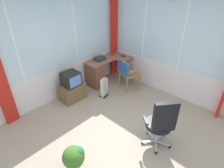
# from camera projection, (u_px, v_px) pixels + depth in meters

# --- Properties ---
(ground) EXTENTS (5.59, 5.48, 0.06)m
(ground) POSITION_uv_depth(u_px,v_px,m) (119.00, 140.00, 3.81)
(ground) COLOR gray
(north_window_panel) EXTENTS (4.59, 0.07, 2.77)m
(north_window_panel) POSITION_uv_depth(u_px,v_px,m) (50.00, 50.00, 4.43)
(north_window_panel) COLOR silver
(north_window_panel) RESTS_ON ground
(east_window_panel) EXTENTS (0.07, 4.48, 2.77)m
(east_window_panel) POSITION_uv_depth(u_px,v_px,m) (181.00, 48.00, 4.56)
(east_window_panel) COLOR silver
(east_window_panel) RESTS_ON ground
(curtain_corner) EXTENTS (0.28, 0.09, 2.67)m
(curtain_corner) POSITION_uv_depth(u_px,v_px,m) (115.00, 35.00, 5.76)
(curtain_corner) COLOR red
(curtain_corner) RESTS_ON ground
(desk) EXTENTS (1.35, 0.81, 0.77)m
(desk) POSITION_uv_depth(u_px,v_px,m) (97.00, 73.00, 5.50)
(desk) COLOR brown
(desk) RESTS_ON ground
(desk_lamp) EXTENTS (0.23, 0.20, 0.34)m
(desk_lamp) POSITION_uv_depth(u_px,v_px,m) (115.00, 48.00, 5.71)
(desk_lamp) COLOR red
(desk_lamp) RESTS_ON desk
(tv_remote) EXTENTS (0.09, 0.16, 0.02)m
(tv_remote) POSITION_uv_depth(u_px,v_px,m) (123.00, 56.00, 5.71)
(tv_remote) COLOR black
(tv_remote) RESTS_ON desk
(spray_bottle) EXTENTS (0.06, 0.06, 0.22)m
(spray_bottle) POSITION_uv_depth(u_px,v_px,m) (103.00, 55.00, 5.55)
(spray_bottle) COLOR #33ACD3
(spray_bottle) RESTS_ON desk
(paper_tray) EXTENTS (0.32, 0.26, 0.09)m
(paper_tray) POSITION_uv_depth(u_px,v_px,m) (100.00, 59.00, 5.44)
(paper_tray) COLOR #2C2A27
(paper_tray) RESTS_ON desk
(wooden_armchair) EXTENTS (0.62, 0.61, 0.92)m
(wooden_armchair) POSITION_uv_depth(u_px,v_px,m) (127.00, 71.00, 5.19)
(wooden_armchair) COLOR olive
(wooden_armchair) RESTS_ON ground
(office_chair) EXTENTS (0.61, 0.60, 1.13)m
(office_chair) POSITION_uv_depth(u_px,v_px,m) (161.00, 122.00, 3.33)
(office_chair) COLOR #B7B7BF
(office_chair) RESTS_ON ground
(tv_on_stand) EXTENTS (0.64, 0.44, 0.81)m
(tv_on_stand) POSITION_uv_depth(u_px,v_px,m) (72.00, 88.00, 4.88)
(tv_on_stand) COLOR brown
(tv_on_stand) RESTS_ON ground
(space_heater) EXTENTS (0.28, 0.22, 0.55)m
(space_heater) POSITION_uv_depth(u_px,v_px,m) (104.00, 87.00, 5.05)
(space_heater) COLOR silver
(space_heater) RESTS_ON ground
(potted_plant) EXTENTS (0.39, 0.39, 0.46)m
(potted_plant) POSITION_uv_depth(u_px,v_px,m) (74.00, 157.00, 3.11)
(potted_plant) COLOR silver
(potted_plant) RESTS_ON ground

